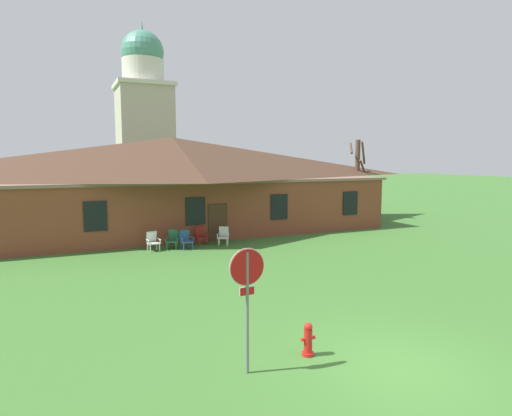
% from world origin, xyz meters
% --- Properties ---
extents(ground_plane, '(200.00, 200.00, 0.00)m').
position_xyz_m(ground_plane, '(0.00, 0.00, 0.00)').
color(ground_plane, '#3D702D').
extents(brick_building, '(26.57, 10.40, 5.94)m').
position_xyz_m(brick_building, '(0.00, 20.70, 3.03)').
color(brick_building, brown).
rests_on(brick_building, ground).
extents(dome_tower, '(5.18, 5.18, 17.27)m').
position_xyz_m(dome_tower, '(0.84, 35.10, 7.82)').
color(dome_tower, '#BCB29E').
rests_on(dome_tower, ground).
extents(stop_sign, '(0.81, 0.07, 2.73)m').
position_xyz_m(stop_sign, '(-3.10, 1.24, 1.94)').
color(stop_sign, slate).
rests_on(stop_sign, ground).
extents(lawn_chair_by_porch, '(0.69, 0.72, 0.96)m').
position_xyz_m(lawn_chair_by_porch, '(-2.53, 14.68, 0.50)').
color(lawn_chair_by_porch, silver).
rests_on(lawn_chair_by_porch, ground).
extents(lawn_chair_near_door, '(0.81, 0.85, 0.96)m').
position_xyz_m(lawn_chair_near_door, '(-1.48, 14.79, 0.50)').
color(lawn_chair_near_door, '#28704C').
rests_on(lawn_chair_near_door, ground).
extents(lawn_chair_left_end, '(0.68, 0.71, 0.96)m').
position_xyz_m(lawn_chair_left_end, '(-0.91, 14.43, 0.50)').
color(lawn_chair_left_end, '#2D5693').
rests_on(lawn_chair_left_end, ground).
extents(lawn_chair_middle, '(0.68, 0.71, 0.96)m').
position_xyz_m(lawn_chair_middle, '(0.13, 15.23, 0.50)').
color(lawn_chair_middle, maroon).
rests_on(lawn_chair_middle, ground).
extents(lawn_chair_right_end, '(0.81, 0.85, 0.96)m').
position_xyz_m(lawn_chair_right_end, '(1.24, 14.68, 0.50)').
color(lawn_chair_right_end, silver).
rests_on(lawn_chair_right_end, ground).
extents(bare_tree_beside_building, '(1.47, 1.46, 6.01)m').
position_xyz_m(bare_tree_beside_building, '(13.94, 19.87, 3.24)').
color(bare_tree_beside_building, brown).
rests_on(bare_tree_beside_building, ground).
extents(fire_hydrant, '(0.36, 0.28, 0.79)m').
position_xyz_m(fire_hydrant, '(-1.49, 1.42, 0.38)').
color(fire_hydrant, red).
rests_on(fire_hydrant, ground).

